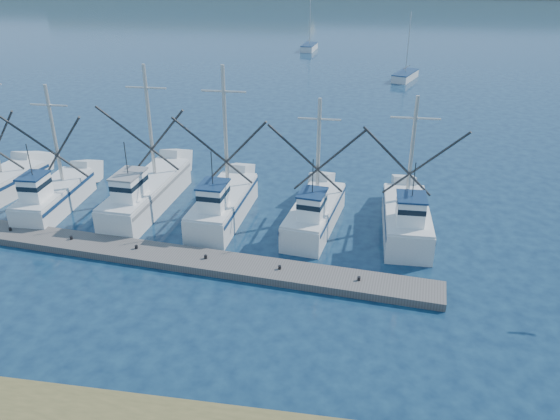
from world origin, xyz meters
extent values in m
plane|color=#0C1D35|center=(0.00, 0.00, 0.00)|extent=(500.00, 500.00, 0.00)
cube|color=#595350|center=(-9.55, 6.19, 0.20)|extent=(30.31, 5.13, 0.40)
cube|color=silver|center=(-17.82, 10.92, 0.73)|extent=(2.37, 6.92, 1.46)
cube|color=white|center=(-17.82, 9.17, 2.21)|extent=(1.31, 1.71, 1.50)
cylinder|color=#B7B2A8|center=(-17.82, 12.10, 4.58)|extent=(0.22, 0.22, 6.24)
cube|color=silver|center=(-12.13, 12.03, 0.86)|extent=(2.83, 9.19, 1.71)
cube|color=white|center=(-12.13, 9.71, 2.46)|extent=(1.48, 2.29, 1.50)
cylinder|color=#B7B2A8|center=(-12.13, 13.58, 5.25)|extent=(0.22, 0.22, 7.07)
cube|color=silver|center=(-6.98, 11.23, 0.79)|extent=(2.79, 7.59, 1.57)
cube|color=white|center=(-6.98, 9.32, 2.32)|extent=(1.48, 1.90, 1.50)
cylinder|color=#B7B2A8|center=(-6.98, 12.51, 5.34)|extent=(0.22, 0.22, 7.53)
cube|color=silver|center=(-1.39, 11.02, 0.75)|extent=(3.22, 7.30, 1.50)
cube|color=white|center=(-1.39, 9.21, 2.25)|extent=(1.53, 1.89, 1.50)
cylinder|color=#B7B2A8|center=(-1.39, 12.22, 4.50)|extent=(0.22, 0.22, 6.00)
cube|color=silver|center=(3.88, 10.96, 0.82)|extent=(2.56, 6.96, 1.64)
cube|color=white|center=(3.88, 9.18, 2.39)|extent=(1.45, 1.71, 1.50)
cylinder|color=#B7B2A8|center=(3.88, 12.14, 4.75)|extent=(0.22, 0.22, 6.22)
cube|color=silver|center=(5.79, 52.92, 0.45)|extent=(3.58, 5.80, 0.90)
cylinder|color=#B7B2A8|center=(5.79, 53.22, 4.50)|extent=(0.12, 0.12, 7.20)
cube|color=silver|center=(-8.55, 72.74, 0.45)|extent=(2.31, 5.30, 0.90)
cylinder|color=#B7B2A8|center=(-8.55, 73.04, 4.50)|extent=(0.12, 0.12, 7.20)
camera|label=1|loc=(1.15, -17.73, 15.04)|focal=35.00mm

